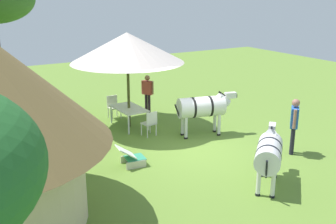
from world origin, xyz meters
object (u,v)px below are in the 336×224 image
at_px(standing_watcher, 294,121).
at_px(striped_lounge_chair, 131,157).
at_px(patio_dining_table, 129,110).
at_px(patio_chair_near_lawn, 150,122).
at_px(patio_chair_west_end, 113,105).
at_px(guest_beside_umbrella, 147,90).
at_px(zebra_by_umbrella, 269,152).
at_px(shade_umbrella, 127,48).
at_px(zebra_nearest_camera, 203,107).

distance_m(standing_watcher, striped_lounge_chair, 5.09).
bearing_deg(patio_dining_table, patio_chair_near_lawn, -171.62).
bearing_deg(patio_chair_west_end, patio_dining_table, 90.00).
xyz_separation_m(guest_beside_umbrella, striped_lounge_chair, (-4.48, 2.87, -0.70)).
relative_size(patio_dining_table, guest_beside_umbrella, 1.01).
bearing_deg(patio_dining_table, zebra_by_umbrella, -169.98).
bearing_deg(zebra_by_umbrella, striped_lounge_chair, 177.92).
bearing_deg(zebra_by_umbrella, patio_chair_west_end, 146.08).
height_order(patio_chair_near_lawn, striped_lounge_chair, patio_chair_near_lawn).
xyz_separation_m(shade_umbrella, guest_beside_umbrella, (1.26, -1.44, -2.01)).
distance_m(shade_umbrella, patio_chair_west_end, 2.78).
height_order(shade_umbrella, patio_chair_west_end, shade_umbrella).
height_order(shade_umbrella, standing_watcher, shade_umbrella).
relative_size(patio_dining_table, patio_chair_west_end, 1.79).
bearing_deg(striped_lounge_chair, patio_chair_near_lawn, 146.22).
distance_m(patio_chair_west_end, standing_watcher, 7.13).
distance_m(patio_chair_near_lawn, zebra_by_umbrella, 4.95).
relative_size(patio_dining_table, standing_watcher, 0.91).
relative_size(patio_chair_near_lawn, zebra_by_umbrella, 0.51).
xyz_separation_m(standing_watcher, zebra_by_umbrella, (-1.22, 2.20, -0.14)).
distance_m(patio_dining_table, zebra_by_umbrella, 6.26).
distance_m(patio_dining_table, patio_chair_near_lawn, 1.33).
bearing_deg(patio_chair_near_lawn, guest_beside_umbrella, 55.80).
distance_m(guest_beside_umbrella, zebra_nearest_camera, 3.42).
relative_size(zebra_nearest_camera, zebra_by_umbrella, 1.29).
bearing_deg(shade_umbrella, zebra_nearest_camera, -139.44).
height_order(patio_chair_near_lawn, patio_chair_west_end, same).
xyz_separation_m(standing_watcher, zebra_nearest_camera, (2.81, 1.46, -0.04)).
bearing_deg(shade_umbrella, patio_dining_table, 0.00).
bearing_deg(striped_lounge_chair, patio_chair_west_end, 169.97).
xyz_separation_m(shade_umbrella, patio_dining_table, (0.00, 0.00, -2.30)).
relative_size(patio_chair_west_end, guest_beside_umbrella, 0.56).
xyz_separation_m(shade_umbrella, standing_watcher, (-4.94, -3.29, -1.90)).
distance_m(patio_chair_west_end, zebra_by_umbrella, 7.58).
xyz_separation_m(patio_dining_table, striped_lounge_chair, (-3.22, 1.44, -0.41)).
xyz_separation_m(standing_watcher, striped_lounge_chair, (1.72, 4.73, -0.81)).
bearing_deg(patio_dining_table, zebra_nearest_camera, -139.44).
bearing_deg(zebra_by_umbrella, guest_beside_umbrella, 134.56).
bearing_deg(patio_dining_table, patio_chair_west_end, 3.30).
bearing_deg(zebra_nearest_camera, zebra_by_umbrella, 3.49).
xyz_separation_m(patio_chair_west_end, zebra_nearest_camera, (-3.46, -1.90, 0.51)).
bearing_deg(shade_umbrella, zebra_by_umbrella, -169.98).
bearing_deg(guest_beside_umbrella, striped_lounge_chair, -64.84).
height_order(patio_dining_table, patio_chair_near_lawn, patio_chair_near_lawn).
bearing_deg(guest_beside_umbrella, zebra_by_umbrella, -34.83).
xyz_separation_m(patio_chair_west_end, striped_lounge_chair, (-4.54, 1.36, -0.27)).
bearing_deg(patio_chair_near_lawn, striped_lounge_chair, -138.84).
relative_size(shade_umbrella, zebra_by_umbrella, 2.33).
bearing_deg(guest_beside_umbrella, patio_chair_near_lawn, -57.98).
height_order(patio_chair_near_lawn, guest_beside_umbrella, guest_beside_umbrella).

